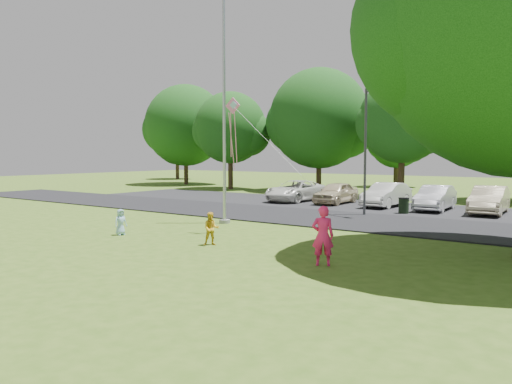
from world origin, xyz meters
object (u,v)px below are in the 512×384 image
Objects in this scene: woman at (323,236)px; street_lamp at (369,140)px; flagpole at (224,132)px; child_blue at (121,222)px; kite at (234,117)px; trash_can at (404,206)px; child_yellow at (211,229)px.

street_lamp is at bearing -101.84° from woman.
woman is (7.76, -5.15, -3.31)m from flagpole.
kite is (3.40, 2.86, 4.07)m from child_blue.
trash_can is 11.42m from kite.
woman is at bearing -51.50° from street_lamp.
woman is 1.68× the size of child_blue.
child_blue is at bearing 141.43° from child_yellow.
street_lamp is 6.33× the size of child_blue.
flagpole is at bearing -3.04° from child_blue.
street_lamp reaches higher than trash_can.
child_yellow is at bearing -55.61° from flagpole.
kite is at bearing -57.39° from woman.
trash_can is 12.81m from child_yellow.
kite is at bearing -82.55° from street_lamp.
woman reaches higher than trash_can.
woman is (2.22, -13.15, 0.41)m from trash_can.
street_lamp is 12.89m from child_blue.
child_blue is (-4.30, -0.40, -0.07)m from child_yellow.
woman is at bearing -80.40° from trash_can.
trash_can is at bearing 55.31° from flagpole.
child_yellow is 1.13× the size of child_blue.
street_lamp reaches higher than child_blue.
street_lamp is 1.08× the size of kite.
trash_can is at bearing 65.37° from kite.
flagpole is 5.85× the size of woman.
child_yellow reaches higher than trash_can.
street_lamp is (4.33, 6.18, -0.29)m from flagpole.
kite is at bearing -108.11° from trash_can.
kite is (-0.90, 2.46, 4.00)m from child_yellow.
kite reaches higher than child_blue.
flagpole is 10.42m from trash_can.
woman is 1.48× the size of child_yellow.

